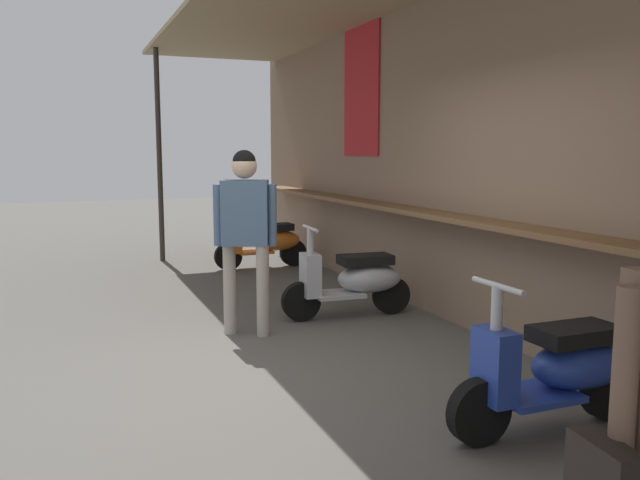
{
  "coord_description": "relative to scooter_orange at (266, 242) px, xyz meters",
  "views": [
    {
      "loc": [
        4.57,
        -1.72,
        1.72
      ],
      "look_at": [
        -1.97,
        0.89,
        0.76
      ],
      "focal_mm": 36.59,
      "sensor_mm": 36.0,
      "label": 1
    }
  ],
  "objects": [
    {
      "name": "scooter_blue",
      "position": [
        6.13,
        -0.0,
        0.0
      ],
      "size": [
        0.46,
        1.4,
        0.97
      ],
      "rotation": [
        0.0,
        0.0,
        -1.57
      ],
      "color": "#233D9E",
      "rests_on": "ground_plane"
    },
    {
      "name": "scooter_silver",
      "position": [
        3.12,
        -0.0,
        0.0
      ],
      "size": [
        0.49,
        1.4,
        0.97
      ],
      "rotation": [
        0.0,
        0.0,
        -1.64
      ],
      "color": "#B2B5BA",
      "rests_on": "ground_plane"
    },
    {
      "name": "scooter_orange",
      "position": [
        0.0,
        0.0,
        0.0
      ],
      "size": [
        0.46,
        1.4,
        0.97
      ],
      "rotation": [
        0.0,
        0.0,
        -1.57
      ],
      "color": "orange",
      "rests_on": "ground_plane"
    },
    {
      "name": "market_stall_facade",
      "position": [
        4.61,
        0.77,
        1.56
      ],
      "size": [
        13.88,
        2.52,
        3.51
      ],
      "color": "#7F6651",
      "rests_on": "ground_plane"
    },
    {
      "name": "ground_plane",
      "position": [
        4.61,
        -1.08,
        -0.39
      ],
      "size": [
        38.86,
        38.86,
        0.0
      ],
      "primitive_type": "plane",
      "color": "#56544F"
    },
    {
      "name": "shopper_browsing",
      "position": [
        3.36,
        -1.23,
        0.69
      ],
      "size": [
        0.35,
        0.55,
        1.73
      ],
      "rotation": [
        0.0,
        0.0,
        2.75
      ],
      "color": "#ADA393",
      "rests_on": "ground_plane"
    }
  ]
}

